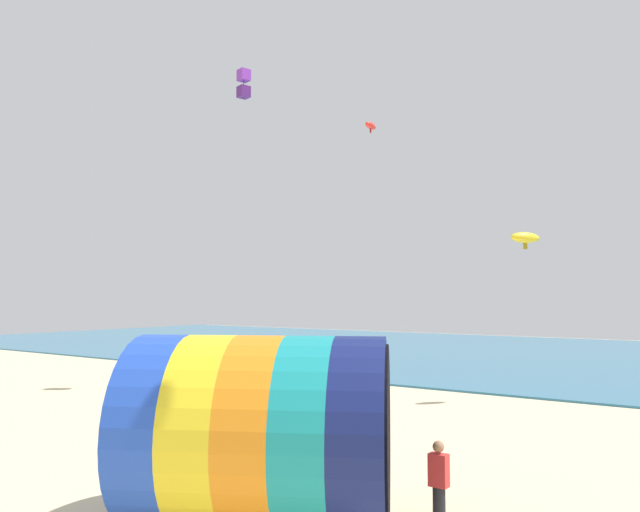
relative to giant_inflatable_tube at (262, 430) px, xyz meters
name	(u,v)px	position (x,y,z in m)	size (l,w,h in m)	color
sea	(596,358)	(-1.46, 38.07, -1.78)	(120.00, 40.00, 0.10)	teal
giant_inflatable_tube	(262,430)	(0.00, 0.00, 0.00)	(5.98, 5.49, 3.66)	blue
kite_handler	(439,485)	(2.87, 1.78, -0.97)	(0.36, 0.24, 1.68)	black
kite_yellow_parafoil	(525,238)	(0.07, 16.97, 5.06)	(1.34, 1.55, 0.81)	yellow
kite_purple_box	(244,84)	(-12.34, 13.08, 13.03)	(0.64, 0.64, 1.48)	purple
kite_red_parafoil	(371,126)	(-2.37, 8.30, 8.26)	(0.38, 0.73, 0.38)	red
bystander_mid_beach	(158,395)	(-10.28, 6.25, -1.03)	(0.38, 0.25, 1.58)	#726651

